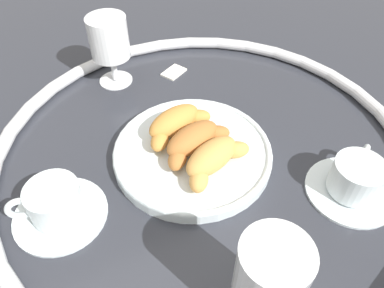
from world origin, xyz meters
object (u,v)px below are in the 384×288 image
croissant_extra (213,158)px  croissant_large (175,123)px  croissant_small (193,140)px  juice_glass_left (109,40)px  coffee_cup_near (56,205)px  pastry_plate (192,152)px  juice_glass_right (271,275)px  coffee_cup_far (355,180)px  sugar_packet (174,71)px

croissant_extra → croissant_large: bearing=-80.3°
croissant_small → juice_glass_left: 0.28m
croissant_extra → coffee_cup_near: croissant_extra is taller
pastry_plate → juice_glass_right: (0.04, 0.26, 0.08)m
coffee_cup_near → coffee_cup_far: bearing=158.7°
croissant_extra → coffee_cup_far: bearing=144.6°
croissant_large → coffee_cup_near: croissant_large is taller
croissant_large → pastry_plate: bearing=99.2°
pastry_plate → coffee_cup_far: coffee_cup_far is taller
croissant_small → coffee_cup_near: (0.23, 0.01, -0.02)m
coffee_cup_near → coffee_cup_far: size_ratio=1.00×
croissant_extra → coffee_cup_near: 0.24m
croissant_extra → sugar_packet: (-0.07, -0.29, -0.04)m
croissant_large → croissant_extra: same height
coffee_cup_far → juice_glass_left: size_ratio=0.97×
croissant_extra → sugar_packet: size_ratio=2.59×
croissant_large → croissant_small: same height
pastry_plate → juice_glass_left: bearing=-80.8°
coffee_cup_far → juice_glass_left: bearing=-62.8°
croissant_extra → juice_glass_left: 0.33m
croissant_small → croissant_extra: size_ratio=1.02×
croissant_large → sugar_packet: (-0.08, -0.19, -0.04)m
coffee_cup_near → croissant_small: bearing=-176.6°
croissant_large → croissant_extra: size_ratio=1.02×
croissant_small → coffee_cup_near: croissant_small is taller
croissant_large → coffee_cup_near: bearing=16.1°
croissant_small → coffee_cup_far: (-0.18, 0.17, -0.02)m
pastry_plate → sugar_packet: size_ratio=5.24×
croissant_large → sugar_packet: size_ratio=2.64×
coffee_cup_far → juice_glass_right: juice_glass_right is taller
coffee_cup_far → sugar_packet: bearing=-75.4°
pastry_plate → croissant_large: 0.06m
coffee_cup_near → sugar_packet: bearing=-140.2°
pastry_plate → coffee_cup_far: 0.25m
pastry_plate → sugar_packet: (-0.08, -0.23, -0.01)m
coffee_cup_far → juice_glass_right: size_ratio=0.97×
croissant_large → coffee_cup_far: (-0.19, 0.22, -0.02)m
croissant_small → coffee_cup_far: 0.25m
coffee_cup_near → juice_glass_right: (-0.18, 0.24, 0.07)m
pastry_plate → juice_glass_left: size_ratio=1.87×
juice_glass_right → croissant_large: bearing=-96.6°
pastry_plate → coffee_cup_far: size_ratio=1.93×
juice_glass_left → pastry_plate: bearing=99.2°
pastry_plate → croissant_large: (0.01, -0.05, 0.03)m
pastry_plate → sugar_packet: bearing=-108.1°
juice_glass_right → sugar_packet: size_ratio=2.80×
coffee_cup_near → coffee_cup_far: same height
croissant_large → sugar_packet: croissant_large is taller
pastry_plate → croissant_small: 0.03m
croissant_large → juice_glass_left: 0.23m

